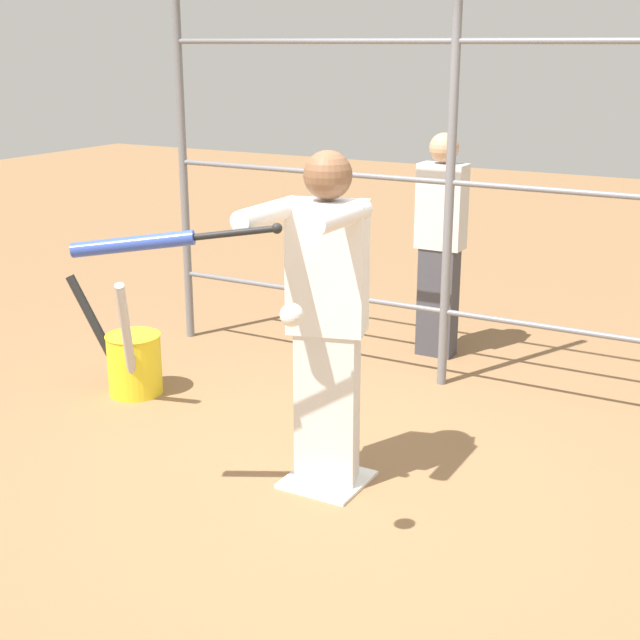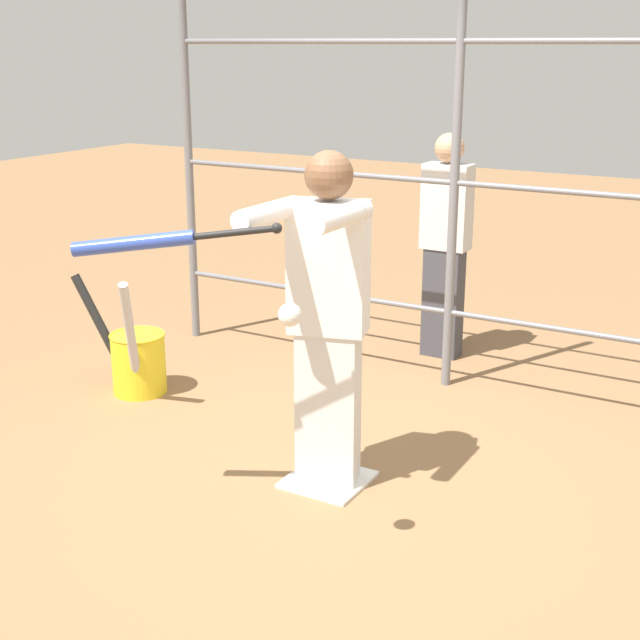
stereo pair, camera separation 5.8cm
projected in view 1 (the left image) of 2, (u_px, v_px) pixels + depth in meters
The scene contains 8 objects.
ground_plane at pixel (327, 481), 4.64m from camera, with size 24.00×24.00×0.00m, color olive.
home_plate at pixel (327, 479), 4.64m from camera, with size 0.40×0.40×0.02m.
fence_backstop at pixel (450, 182), 5.57m from camera, with size 4.24×0.06×2.70m.
batter at pixel (326, 313), 4.35m from camera, with size 0.43×0.66×1.71m.
baseball_bat_swinging at pixel (150, 242), 3.89m from camera, with size 0.86×0.45×0.17m.
softball_in_flight at pixel (292, 315), 3.53m from camera, with size 0.10×0.10×0.10m.
bat_bucket at pixel (132, 361), 5.74m from camera, with size 0.74×0.58×0.85m.
bystander_behind_fence at pixel (440, 243), 6.29m from camera, with size 0.33×0.21×1.60m.
Camera 1 is at (-2.00, 3.67, 2.18)m, focal length 50.00 mm.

